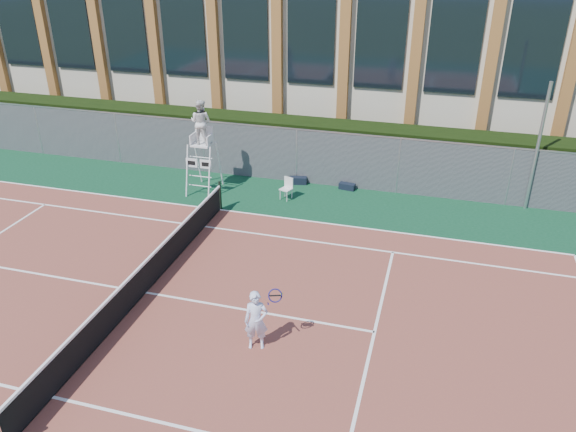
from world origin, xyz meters
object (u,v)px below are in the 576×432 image
(plastic_chair, at_px, (287,186))
(tennis_player, at_px, (256,320))
(steel_pole, at_px, (537,148))
(umpire_chair, at_px, (201,125))

(plastic_chair, bearing_deg, tennis_player, -78.98)
(steel_pole, relative_size, plastic_chair, 5.55)
(steel_pole, distance_m, umpire_chair, 12.04)
(umpire_chair, xyz_separation_m, plastic_chair, (3.31, 0.10, -2.16))
(steel_pole, bearing_deg, tennis_player, -124.78)
(plastic_chair, bearing_deg, umpire_chair, -178.33)
(steel_pole, height_order, plastic_chair, steel_pole)
(steel_pole, distance_m, tennis_player, 12.30)
(steel_pole, bearing_deg, plastic_chair, -169.77)
(umpire_chair, xyz_separation_m, tennis_player, (4.96, -8.37, -1.84))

